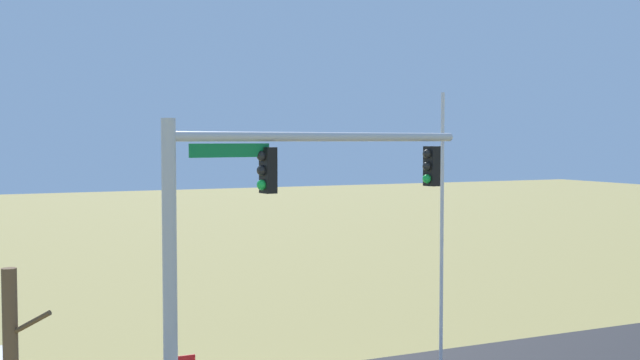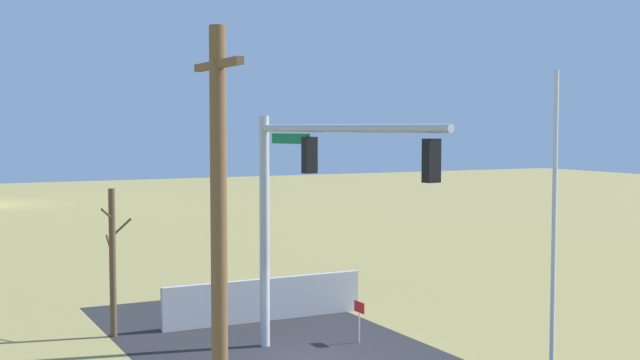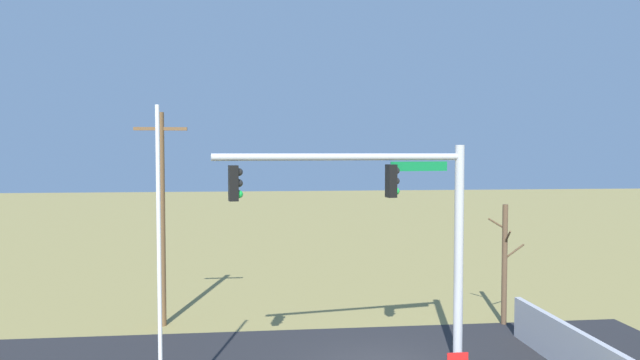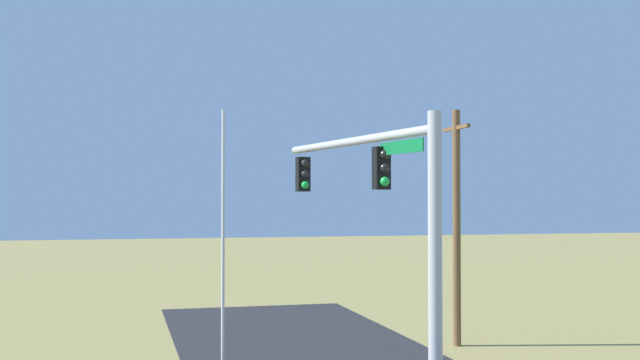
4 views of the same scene
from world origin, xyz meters
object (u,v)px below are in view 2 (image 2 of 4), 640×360
(signal_mast, at_px, (305,189))
(flagpole, at_px, (554,247))
(utility_pole, at_px, (219,268))
(open_sign, at_px, (359,312))
(bare_tree, at_px, (113,261))

(signal_mast, distance_m, flagpole, 6.99)
(utility_pole, bearing_deg, open_sign, -40.81)
(open_sign, bearing_deg, signal_mast, 115.12)
(open_sign, bearing_deg, utility_pole, 139.19)
(signal_mast, relative_size, flagpole, 0.99)
(signal_mast, xyz_separation_m, flagpole, (-6.34, -2.78, -0.91))
(bare_tree, height_order, open_sign, bare_tree)
(signal_mast, relative_size, open_sign, 6.08)
(flagpole, bearing_deg, signal_mast, 23.66)
(flagpole, xyz_separation_m, bare_tree, (11.39, 6.73, -1.45))
(flagpole, height_order, open_sign, flagpole)
(utility_pole, distance_m, open_sign, 11.77)
(flagpole, distance_m, open_sign, 7.94)
(utility_pole, height_order, bare_tree, utility_pole)
(utility_pole, xyz_separation_m, open_sign, (8.58, -7.41, -3.17))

